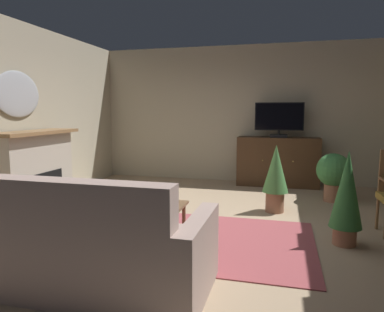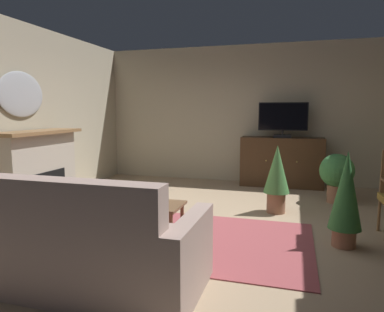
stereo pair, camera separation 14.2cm
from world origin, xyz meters
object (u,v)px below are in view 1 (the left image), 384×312
potted_plant_tall_palm_by_window (333,173)px  television (279,119)px  wall_mirror_oval (18,94)px  fireplace (36,173)px  cat (111,208)px  tv_remote (164,205)px  potted_plant_leafy_by_curtain (347,194)px  folded_newspaper (141,201)px  potted_plant_small_fern_corner (276,175)px  tv_cabinet (278,163)px  sofa_floral (77,249)px  coffee_table (147,208)px

potted_plant_tall_palm_by_window → television: bearing=133.1°
wall_mirror_oval → television: bearing=34.9°
television → wall_mirror_oval: bearing=-145.1°
fireplace → television: bearing=36.7°
fireplace → cat: size_ratio=2.50×
tv_remote → potted_plant_tall_palm_by_window: potted_plant_tall_palm_by_window is taller
cat → tv_remote: bearing=-36.4°
wall_mirror_oval → potted_plant_leafy_by_curtain: (4.55, -0.36, -1.16)m
potted_plant_leafy_by_curtain → folded_newspaper: bearing=-172.8°
tv_remote → folded_newspaper: bearing=-142.7°
tv_remote → cat: size_ratio=0.27×
potted_plant_leafy_by_curtain → potted_plant_tall_palm_by_window: bearing=86.7°
wall_mirror_oval → fireplace: bearing=0.0°
potted_plant_small_fern_corner → wall_mirror_oval: bearing=-168.4°
potted_plant_small_fern_corner → potted_plant_tall_palm_by_window: 1.27m
tv_cabinet → cat: 3.53m
potted_plant_leafy_by_curtain → potted_plant_tall_palm_by_window: size_ratio=1.33×
fireplace → tv_remote: 2.46m
potted_plant_small_fern_corner → sofa_floral: bearing=-119.8°
tv_cabinet → potted_plant_small_fern_corner: 1.90m
coffee_table → folded_newspaper: (-0.10, 0.09, 0.06)m
fireplace → sofa_floral: (1.94, -1.96, -0.24)m
coffee_table → cat: 1.16m
folded_newspaper → cat: 1.05m
wall_mirror_oval → sofa_floral: wall_mirror_oval is taller
potted_plant_small_fern_corner → folded_newspaper: bearing=-136.9°
folded_newspaper → tv_cabinet: bearing=73.0°
coffee_table → cat: bearing=138.9°
tv_remote → potted_plant_tall_palm_by_window: 3.23m
tv_cabinet → folded_newspaper: 3.66m
wall_mirror_oval → coffee_table: (2.33, -0.75, -1.37)m
tv_cabinet → potted_plant_leafy_by_curtain: potted_plant_leafy_by_curtain is taller
tv_remote → potted_plant_small_fern_corner: (1.18, 1.58, 0.13)m
tv_remote → folded_newspaper: size_ratio=0.57×
coffee_table → tv_remote: size_ratio=5.24×
television → coffee_table: bearing=-112.9°
fireplace → wall_mirror_oval: wall_mirror_oval is taller
coffee_table → cat: (-0.85, 0.75, -0.26)m
wall_mirror_oval → potted_plant_leafy_by_curtain: wall_mirror_oval is taller
tv_cabinet → cat: (-2.28, -2.67, -0.36)m
folded_newspaper → potted_plant_leafy_by_curtain: 2.34m
coffee_table → tv_remote: 0.26m
fireplace → sofa_floral: 2.77m
potted_plant_tall_palm_by_window → cat: (-3.19, -1.65, -0.38)m
potted_plant_tall_palm_by_window → folded_newspaper: bearing=-136.6°
fireplace → potted_plant_tall_palm_by_window: 4.71m
coffee_table → potted_plant_tall_palm_by_window: size_ratio=1.11×
wall_mirror_oval → television: 4.59m
potted_plant_small_fern_corner → cat: (-2.28, -0.77, -0.45)m
folded_newspaper → potted_plant_leafy_by_curtain: potted_plant_leafy_by_curtain is taller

